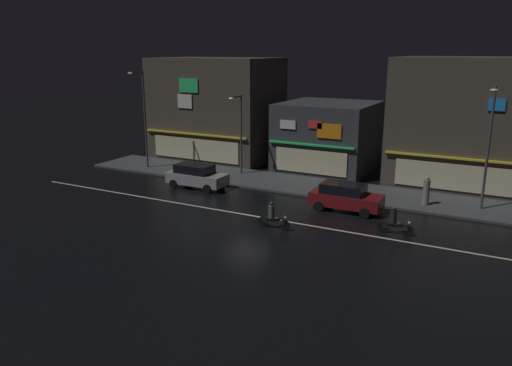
# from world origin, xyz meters

# --- Properties ---
(ground_plane) EXTENTS (140.00, 140.00, 0.00)m
(ground_plane) POSITION_xyz_m (0.00, 0.00, 0.00)
(ground_plane) COLOR black
(lane_divider_stripe) EXTENTS (33.23, 0.16, 0.01)m
(lane_divider_stripe) POSITION_xyz_m (0.00, 0.00, 0.01)
(lane_divider_stripe) COLOR beige
(lane_divider_stripe) RESTS_ON ground
(sidewalk_far) EXTENTS (34.98, 4.77, 0.14)m
(sidewalk_far) POSITION_xyz_m (0.00, 7.48, 0.07)
(sidewalk_far) COLOR #424447
(sidewalk_far) RESTS_ON ground
(storefront_left_block) EXTENTS (10.56, 7.26, 8.80)m
(storefront_left_block) POSITION_xyz_m (-10.49, 13.41, 4.40)
(storefront_left_block) COLOR #4C443A
(storefront_left_block) RESTS_ON ground
(storefront_center_block) EXTENTS (7.12, 7.46, 5.40)m
(storefront_center_block) POSITION_xyz_m (0.00, 13.51, 2.70)
(storefront_center_block) COLOR #383A3F
(storefront_center_block) RESTS_ON ground
(storefront_right_block) EXTENTS (10.33, 8.00, 8.99)m
(storefront_right_block) POSITION_xyz_m (10.49, 13.78, 4.49)
(storefront_right_block) COLOR #4C443A
(storefront_right_block) RESTS_ON ground
(streetlamp_west) EXTENTS (0.44, 1.64, 7.77)m
(streetlamp_west) POSITION_xyz_m (-13.01, 6.41, 4.68)
(streetlamp_west) COLOR #47494C
(streetlamp_west) RESTS_ON sidewalk_far
(streetlamp_mid) EXTENTS (0.44, 1.64, 6.06)m
(streetlamp_mid) POSITION_xyz_m (-5.15, 8.11, 3.79)
(streetlamp_mid) COLOR #47494C
(streetlamp_mid) RESTS_ON sidewalk_far
(streetlamp_east) EXTENTS (0.44, 1.64, 7.36)m
(streetlamp_east) POSITION_xyz_m (12.16, 7.12, 4.47)
(streetlamp_east) COLOR #47494C
(streetlamp_east) RESTS_ON sidewalk_far
(pedestrian_on_sidewalk) EXTENTS (0.41, 0.41, 1.82)m
(pedestrian_on_sidewalk) POSITION_xyz_m (9.01, 6.59, 0.98)
(pedestrian_on_sidewalk) COLOR gray
(pedestrian_on_sidewalk) RESTS_ON sidewalk_far
(parked_car_near_kerb) EXTENTS (4.30, 1.98, 1.67)m
(parked_car_near_kerb) POSITION_xyz_m (-6.13, 3.65, 0.87)
(parked_car_near_kerb) COLOR #9EA0A5
(parked_car_near_kerb) RESTS_ON ground
(parked_car_trailing) EXTENTS (4.30, 1.98, 1.67)m
(parked_car_trailing) POSITION_xyz_m (4.81, 3.56, 0.87)
(parked_car_trailing) COLOR maroon
(parked_car_trailing) RESTS_ON ground
(motorcycle_lead) EXTENTS (1.90, 0.60, 1.52)m
(motorcycle_lead) POSITION_xyz_m (2.33, -1.37, 0.63)
(motorcycle_lead) COLOR black
(motorcycle_lead) RESTS_ON ground
(motorcycle_following) EXTENTS (1.90, 0.60, 1.52)m
(motorcycle_following) POSITION_xyz_m (8.41, 0.86, 0.63)
(motorcycle_following) COLOR black
(motorcycle_following) RESTS_ON ground
(traffic_cone) EXTENTS (0.36, 0.36, 0.55)m
(traffic_cone) POSITION_xyz_m (2.63, 4.56, 0.28)
(traffic_cone) COLOR orange
(traffic_cone) RESTS_ON ground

